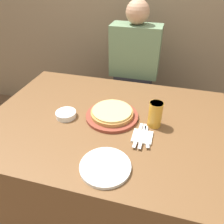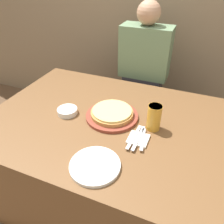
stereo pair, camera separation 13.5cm
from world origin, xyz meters
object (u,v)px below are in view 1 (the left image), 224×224
at_px(diner_person, 133,81).
at_px(side_bowl, 66,114).
at_px(fork, 138,135).
at_px(dinner_knife, 142,136).
at_px(pizza_on_board, 112,114).
at_px(spoon, 147,136).
at_px(beer_glass, 155,113).
at_px(dinner_plate, 105,167).

bearing_deg(diner_person, side_bowl, -110.52).
distance_m(fork, dinner_knife, 0.02).
bearing_deg(fork, pizza_on_board, 143.13).
relative_size(dinner_knife, spoon, 1.18).
xyz_separation_m(dinner_knife, diner_person, (-0.20, 0.85, -0.10)).
height_order(beer_glass, dinner_plate, beer_glass).
distance_m(dinner_plate, fork, 0.28).
relative_size(fork, diner_person, 0.17).
relative_size(beer_glass, fork, 0.73).
relative_size(dinner_plate, spoon, 1.35).
bearing_deg(dinner_plate, side_bowl, 137.02).
bearing_deg(dinner_plate, fork, 66.86).
relative_size(dinner_plate, side_bowl, 1.93).
xyz_separation_m(fork, dinner_knife, (0.02, 0.00, 0.00)).
distance_m(pizza_on_board, beer_glass, 0.27).
bearing_deg(dinner_plate, pizza_on_board, 100.76).
bearing_deg(spoon, dinner_knife, 180.00).
distance_m(pizza_on_board, spoon, 0.28).
relative_size(spoon, diner_person, 0.14).
xyz_separation_m(pizza_on_board, spoon, (0.24, -0.14, -0.01)).
height_order(side_bowl, spoon, side_bowl).
bearing_deg(dinner_knife, side_bowl, 171.80).
bearing_deg(spoon, diner_person, 105.09).
xyz_separation_m(dinner_plate, spoon, (0.16, 0.26, 0.01)).
height_order(dinner_plate, diner_person, diner_person).
height_order(pizza_on_board, dinner_knife, pizza_on_board).
xyz_separation_m(dinner_plate, fork, (0.11, 0.26, 0.01)).
bearing_deg(diner_person, dinner_plate, -86.56).
height_order(beer_glass, fork, beer_glass).
distance_m(dinner_knife, diner_person, 0.88).
bearing_deg(fork, diner_person, 101.89).
bearing_deg(dinner_knife, diner_person, 103.50).
height_order(fork, spoon, same).
height_order(fork, dinner_knife, same).
bearing_deg(dinner_knife, fork, 180.00).
height_order(spoon, diner_person, diner_person).
height_order(pizza_on_board, fork, pizza_on_board).
bearing_deg(spoon, dinner_plate, -121.73).
bearing_deg(beer_glass, dinner_knife, -110.81).
xyz_separation_m(fork, diner_person, (-0.18, 0.85, -0.10)).
height_order(side_bowl, diner_person, diner_person).
distance_m(dinner_knife, spoon, 0.02).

